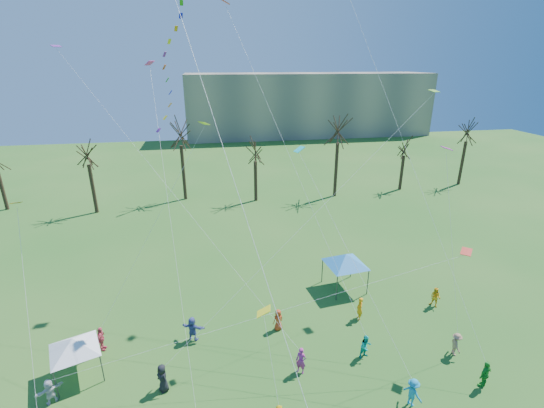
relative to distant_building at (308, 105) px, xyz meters
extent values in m
cube|color=gray|center=(0.00, 0.00, 0.00)|extent=(60.00, 14.00, 15.00)
cylinder|color=black|center=(-51.33, -44.49, -4.78)|extent=(0.44, 0.44, 5.44)
cylinder|color=black|center=(-39.77, -47.52, -4.43)|extent=(0.44, 0.44, 6.14)
cylinder|color=black|center=(-29.02, -44.38, -3.81)|extent=(0.44, 0.44, 7.39)
cylinder|color=black|center=(-19.56, -46.63, -4.77)|extent=(0.44, 0.44, 5.45)
cylinder|color=black|center=(-8.42, -46.63, -3.73)|extent=(0.44, 0.44, 7.53)
cylinder|color=black|center=(2.01, -45.54, -4.98)|extent=(0.44, 0.44, 5.05)
cylinder|color=black|center=(12.13, -44.75, -4.19)|extent=(0.44, 0.44, 6.61)
cylinder|color=white|center=(-24.29, -78.59, 4.20)|extent=(0.02, 0.02, 24.94)
cylinder|color=#3F3F44|center=(-34.73, -76.75, -6.54)|extent=(0.08, 0.08, 1.92)
cylinder|color=#3F3F44|center=(-32.50, -75.90, -6.54)|extent=(0.08, 0.08, 1.92)
cylinder|color=#3F3F44|center=(-35.58, -74.53, -6.54)|extent=(0.08, 0.08, 1.92)
cylinder|color=#3F3F44|center=(-33.35, -73.68, -6.54)|extent=(0.08, 0.08, 1.92)
pyramid|color=white|center=(-34.04, -75.21, -5.16)|extent=(3.43, 3.43, 0.82)
cylinder|color=#3F3F44|center=(-16.32, -70.46, -6.39)|extent=(0.08, 0.08, 2.22)
cylinder|color=#3F3F44|center=(-13.59, -70.10, -6.39)|extent=(0.08, 0.08, 2.22)
cylinder|color=#3F3F44|center=(-16.67, -67.73, -6.39)|extent=(0.08, 0.08, 2.22)
cylinder|color=#3F3F44|center=(-13.94, -67.37, -6.39)|extent=(0.08, 0.08, 2.22)
pyramid|color=#277BC5|center=(-15.13, -68.92, -4.80)|extent=(4.20, 4.20, 0.95)
imported|color=#1684B1|center=(-15.44, -80.53, -6.64)|extent=(1.09, 1.29, 1.73)
imported|color=green|center=(-10.67, -80.07, -6.63)|extent=(1.11, 0.78, 1.75)
imported|color=silver|center=(-34.99, -76.99, -6.72)|extent=(1.46, 1.20, 1.57)
imported|color=black|center=(-28.96, -77.17, -6.62)|extent=(0.93, 1.03, 1.76)
imported|color=#A82A80|center=(-20.88, -77.23, -6.63)|extent=(0.76, 0.70, 1.74)
imported|color=#0BA494|center=(-16.51, -76.69, -6.69)|extent=(0.94, 0.83, 1.62)
imported|color=#A17557|center=(-10.74, -77.47, -6.70)|extent=(0.80, 1.13, 1.60)
imported|color=#ED4F67|center=(-33.21, -73.13, -6.64)|extent=(0.50, 1.04, 1.72)
imported|color=#4A56A1|center=(-27.38, -73.16, -6.62)|extent=(1.71, 1.13, 1.76)
imported|color=#BF3A17|center=(-21.50, -73.11, -6.70)|extent=(0.91, 0.77, 1.59)
imported|color=orange|center=(-15.44, -72.99, -6.61)|extent=(0.49, 0.69, 1.77)
imported|color=yellow|center=(-9.12, -72.56, -6.70)|extent=(0.94, 0.99, 1.61)
cube|color=#D59D0B|center=(-35.35, -74.80, 3.57)|extent=(0.64, 0.74, 0.19)
cylinder|color=white|center=(-34.59, -77.93, -1.32)|extent=(0.01, 0.01, 11.37)
cube|color=#D924A6|center=(-29.04, -67.35, 10.14)|extent=(0.71, 0.71, 0.30)
cylinder|color=white|center=(-27.98, -74.11, 1.97)|extent=(0.01, 0.01, 20.99)
cube|color=yellow|center=(-23.32, -78.58, -1.76)|extent=(0.79, 0.72, 0.46)
cylinder|color=white|center=(-23.11, -79.66, -3.98)|extent=(0.01, 0.01, 4.60)
cube|color=#1BD1CE|center=(-20.11, -72.35, 5.19)|extent=(0.71, 0.66, 0.32)
cylinder|color=white|center=(-17.77, -76.44, -0.50)|extent=(0.01, 0.01, 14.47)
cylinder|color=white|center=(-13.04, -71.99, 5.33)|extent=(0.01, 0.01, 28.24)
cube|color=red|center=(-10.90, -76.93, -0.30)|extent=(0.93, 0.94, 0.20)
cylinder|color=white|center=(-22.95, -76.96, -3.25)|extent=(0.01, 0.01, 24.71)
cube|color=#77CC30|center=(-9.02, -68.21, 8.21)|extent=(0.67, 0.81, 0.16)
cylinder|color=white|center=(-18.99, -72.69, 1.01)|extent=(0.01, 0.01, 25.96)
cube|color=purple|center=(-36.18, -62.21, 11.29)|extent=(0.94, 0.99, 0.18)
cylinder|color=white|center=(-28.53, -69.72, 2.55)|extent=(0.01, 0.01, 27.42)
cube|color=#FF3A0D|center=(-23.65, -62.26, 14.46)|extent=(0.74, 0.63, 0.38)
cylinder|color=white|center=(-20.08, -69.48, 4.13)|extent=(0.01, 0.01, 25.88)
cube|color=#DB24A8|center=(-12.52, -75.78, 5.72)|extent=(0.66, 0.56, 0.20)
cylinder|color=white|center=(-11.63, -76.62, -0.24)|extent=(0.01, 0.01, 11.78)
cube|color=#D2F019|center=(-25.77, -71.33, 6.77)|extent=(0.74, 0.75, 0.27)
cylinder|color=white|center=(-29.49, -72.23, 0.29)|extent=(0.01, 0.01, 14.72)
camera|label=1|loc=(-25.66, -94.61, 10.27)|focal=25.00mm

